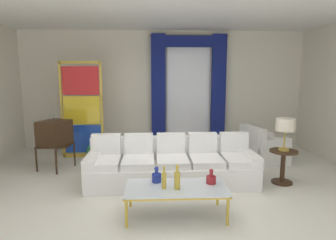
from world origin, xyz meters
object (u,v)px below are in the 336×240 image
armchair_white (262,149)px  round_side_table (283,164)px  coffee_table (176,189)px  bottle_blue_decanter (164,180)px  bottle_ruby_flask (157,177)px  couch_white_long (172,166)px  bottle_crystal_tall (177,179)px  vintage_tv (54,134)px  bottle_amber_squat (211,179)px  table_lamp_brass (285,126)px  stained_glass_divider (82,112)px  peacock_figurine (95,152)px

armchair_white → round_side_table: armchair_white is taller
coffee_table → armchair_white: armchair_white is taller
bottle_blue_decanter → bottle_ruby_flask: bottle_blue_decanter is taller
bottle_ruby_flask → couch_white_long: bearing=75.4°
bottle_crystal_tall → vintage_tv: 3.17m
couch_white_long → round_side_table: bearing=-3.9°
bottle_amber_squat → table_lamp_brass: 1.87m
couch_white_long → stained_glass_divider: (-1.94, 1.69, 0.75)m
armchair_white → stained_glass_divider: stained_glass_divider is taller
bottle_amber_squat → round_side_table: bottle_amber_squat is taller
bottle_crystal_tall → table_lamp_brass: bearing=31.0°
bottle_ruby_flask → peacock_figurine: 2.70m
round_side_table → table_lamp_brass: (0.00, 0.00, 0.67)m
peacock_figurine → round_side_table: size_ratio=1.01×
bottle_amber_squat → armchair_white: armchair_white is taller
bottle_ruby_flask → table_lamp_brass: (2.23, 0.92, 0.54)m
armchair_white → round_side_table: size_ratio=1.62×
stained_glass_divider → vintage_tv: bearing=-113.9°
stained_glass_divider → round_side_table: 4.36m
coffee_table → peacock_figurine: size_ratio=2.27×
round_side_table → table_lamp_brass: 0.67m
bottle_ruby_flask → vintage_tv: vintage_tv is taller
bottle_crystal_tall → vintage_tv: size_ratio=0.25×
coffee_table → stained_glass_divider: (-1.93, 2.93, 0.68)m
coffee_table → table_lamp_brass: table_lamp_brass is taller
coffee_table → vintage_tv: 3.13m
vintage_tv → table_lamp_brass: 4.39m
bottle_blue_decanter → armchair_white: (2.23, 2.42, -0.24)m
couch_white_long → vintage_tv: (-2.31, 0.86, 0.42)m
stained_glass_divider → peacock_figurine: stained_glass_divider is taller
bottle_crystal_tall → round_side_table: bearing=31.0°
bottle_amber_squat → coffee_table: bearing=-168.2°
bottle_amber_squat → vintage_tv: 3.44m
bottle_blue_decanter → bottle_amber_squat: 0.68m
bottle_crystal_tall → bottle_amber_squat: (0.49, 0.17, -0.06)m
peacock_figurine → vintage_tv: bearing=-149.3°
coffee_table → vintage_tv: bearing=137.4°
armchair_white → peacock_figurine: (-3.65, 0.15, -0.07)m
bottle_amber_squat → peacock_figurine: bearing=130.6°
vintage_tv → round_side_table: bearing=-13.1°
peacock_figurine → table_lamp_brass: size_ratio=1.05×
bottle_amber_squat → round_side_table: size_ratio=0.35×
armchair_white → table_lamp_brass: 1.47m
bottle_blue_decanter → stained_glass_divider: 3.50m
stained_glass_divider → table_lamp_brass: bearing=-25.0°
coffee_table → bottle_ruby_flask: (-0.26, 0.19, 0.11)m
bottle_blue_decanter → bottle_crystal_tall: 0.18m
bottle_blue_decanter → table_lamp_brass: table_lamp_brass is taller
peacock_figurine → armchair_white: bearing=-2.4°
vintage_tv → stained_glass_divider: size_ratio=0.61×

